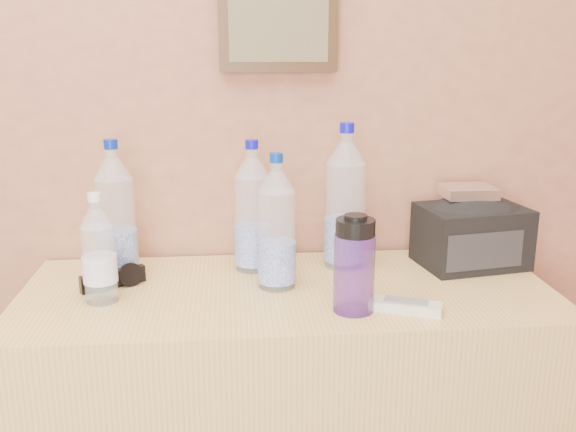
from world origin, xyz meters
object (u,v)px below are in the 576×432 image
object	(u,v)px
sunglasses	(113,279)
ac_remote	(405,306)
toiletry_bag	(472,232)
pet_large_a	(116,217)
pet_large_b	(253,213)
pet_large_c	(345,204)
pet_large_d	(277,229)
foil_packet	(468,191)
nalgene_bottle	(354,264)
pet_small	(99,255)

from	to	relation	value
sunglasses	ac_remote	xyz separation A→B (m)	(0.66, -0.20, -0.01)
toiletry_bag	ac_remote	bearing A→B (deg)	-141.05
ac_remote	pet_large_a	bearing A→B (deg)	178.92
pet_large_b	toiletry_bag	size ratio (longest dim) A/B	1.28
pet_large_c	pet_large_d	world-z (taller)	pet_large_c
pet_large_d	sunglasses	xyz separation A→B (m)	(-0.39, 0.03, -0.12)
pet_large_b	foil_packet	xyz separation A→B (m)	(0.56, 0.01, 0.04)
ac_remote	nalgene_bottle	bearing A→B (deg)	-164.05
pet_large_b	sunglasses	bearing A→B (deg)	-163.42
pet_large_a	pet_small	size ratio (longest dim) A/B	1.37
pet_large_c	pet_small	bearing A→B (deg)	-162.33
nalgene_bottle	ac_remote	distance (m)	0.15
pet_large_a	toiletry_bag	size ratio (longest dim) A/B	1.32
pet_large_a	foil_packet	world-z (taller)	pet_large_a
pet_large_c	foil_packet	bearing A→B (deg)	0.94
pet_large_b	pet_large_d	distance (m)	0.14
pet_large_b	toiletry_bag	bearing A→B (deg)	-2.12
pet_large_c	pet_large_b	bearing A→B (deg)	-179.70
pet_large_b	pet_large_a	bearing A→B (deg)	-176.28
toiletry_bag	pet_large_b	bearing A→B (deg)	168.27
pet_large_a	nalgene_bottle	size ratio (longest dim) A/B	1.59
pet_large_b	sunglasses	xyz separation A→B (m)	(-0.34, -0.10, -0.13)
ac_remote	pet_large_d	bearing A→B (deg)	169.50
pet_small	ac_remote	world-z (taller)	pet_small
pet_large_b	ac_remote	size ratio (longest dim) A/B	2.15
pet_small	nalgene_bottle	distance (m)	0.56
pet_large_d	ac_remote	xyz separation A→B (m)	(0.27, -0.17, -0.13)
pet_large_c	ac_remote	bearing A→B (deg)	-75.08
ac_remote	toiletry_bag	world-z (taller)	toiletry_bag
sunglasses	toiletry_bag	world-z (taller)	toiletry_bag
pet_large_a	sunglasses	bearing A→B (deg)	-92.08
pet_large_d	ac_remote	distance (m)	0.34
pet_large_a	ac_remote	xyz separation A→B (m)	(0.65, -0.28, -0.14)
pet_large_b	pet_large_c	xyz separation A→B (m)	(0.24, 0.00, 0.02)
nalgene_bottle	toiletry_bag	bearing A→B (deg)	36.71
foil_packet	sunglasses	bearing A→B (deg)	-173.19
pet_large_c	pet_small	world-z (taller)	pet_large_c
pet_large_b	pet_small	xyz separation A→B (m)	(-0.35, -0.19, -0.04)
pet_large_c	foil_packet	size ratio (longest dim) A/B	2.84
sunglasses	toiletry_bag	xyz separation A→B (m)	(0.90, 0.08, 0.07)
toiletry_bag	sunglasses	bearing A→B (deg)	175.42
pet_large_d	sunglasses	world-z (taller)	pet_large_d
nalgene_bottle	toiletry_bag	distance (m)	0.45
pet_small	sunglasses	distance (m)	0.12
toiletry_bag	foil_packet	size ratio (longest dim) A/B	1.98
pet_small	ac_remote	xyz separation A→B (m)	(0.67, -0.12, -0.10)
pet_large_c	sunglasses	xyz separation A→B (m)	(-0.57, -0.10, -0.14)
pet_small	ac_remote	bearing A→B (deg)	-10.03
pet_large_c	nalgene_bottle	bearing A→B (deg)	-96.19
pet_large_b	pet_large_d	xyz separation A→B (m)	(0.05, -0.13, -0.01)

